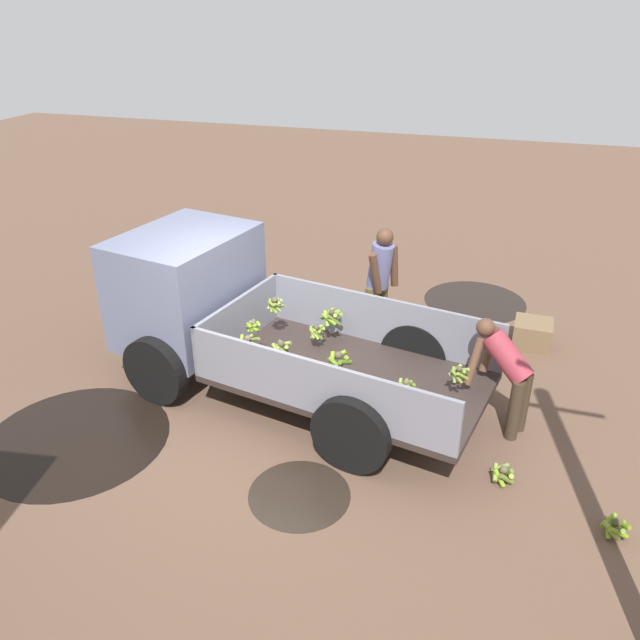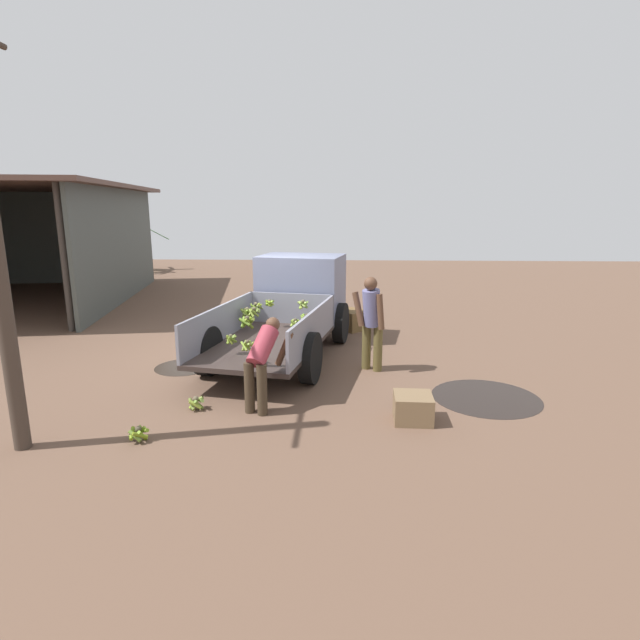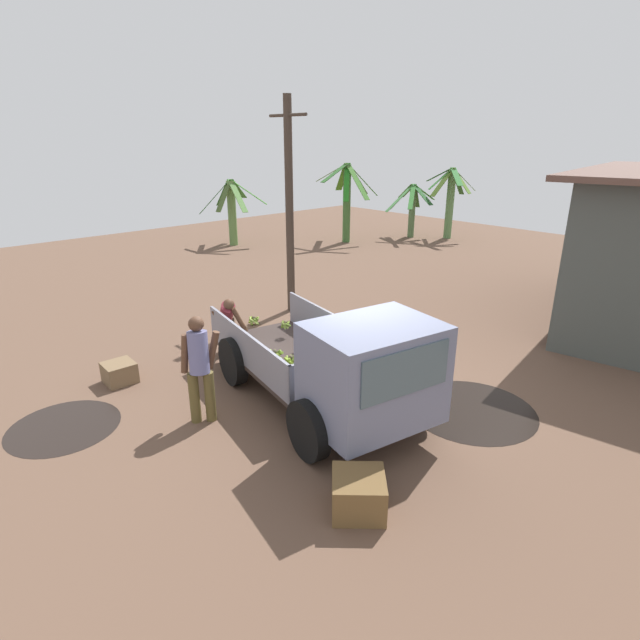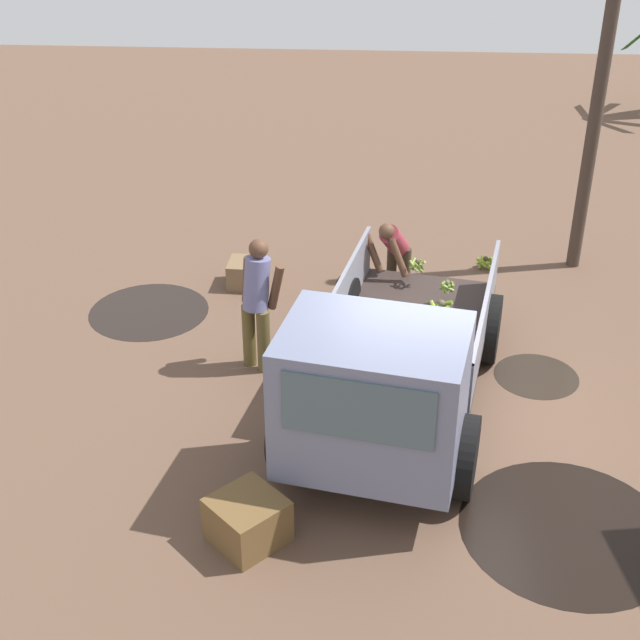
{
  "view_description": "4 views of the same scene",
  "coord_description": "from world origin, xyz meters",
  "px_view_note": "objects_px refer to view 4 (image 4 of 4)",
  "views": [
    {
      "loc": [
        -2.57,
        5.63,
        4.43
      ],
      "look_at": [
        -0.55,
        -0.87,
        0.92
      ],
      "focal_mm": 35.0,
      "sensor_mm": 36.0,
      "label": 1
    },
    {
      "loc": [
        -9.59,
        -1.71,
        2.88
      ],
      "look_at": [
        -1.14,
        -1.38,
        0.95
      ],
      "focal_mm": 28.0,
      "sensor_mm": 36.0,
      "label": 2
    },
    {
      "loc": [
        5.28,
        -5.62,
        4.19
      ],
      "look_at": [
        -0.25,
        -0.47,
        1.41
      ],
      "focal_mm": 28.0,
      "sensor_mm": 36.0,
      "label": 3
    },
    {
      "loc": [
        8.34,
        -0.91,
        6.03
      ],
      "look_at": [
        -0.17,
        -1.47,
        1.15
      ],
      "focal_mm": 50.0,
      "sensor_mm": 36.0,
      "label": 4
    }
  ],
  "objects_px": {
    "wooden_crate_1": "(247,520)",
    "person_worker_loading": "(394,252)",
    "wooden_crate_0": "(247,273)",
    "cargo_truck": "(383,380)",
    "banana_bunch_on_ground_1": "(485,262)",
    "person_foreground_visitor": "(257,299)",
    "utility_pole": "(599,95)",
    "banana_bunch_on_ground_0": "(461,292)"
  },
  "relations": [
    {
      "from": "utility_pole",
      "to": "wooden_crate_1",
      "type": "distance_m",
      "value": 7.83
    },
    {
      "from": "person_foreground_visitor",
      "to": "banana_bunch_on_ground_1",
      "type": "bearing_deg",
      "value": -13.95
    },
    {
      "from": "cargo_truck",
      "to": "utility_pole",
      "type": "height_order",
      "value": "utility_pole"
    },
    {
      "from": "banana_bunch_on_ground_0",
      "to": "wooden_crate_0",
      "type": "distance_m",
      "value": 3.09
    },
    {
      "from": "utility_pole",
      "to": "person_worker_loading",
      "type": "xyz_separation_m",
      "value": [
        1.33,
        -2.76,
        -1.86
      ]
    },
    {
      "from": "cargo_truck",
      "to": "banana_bunch_on_ground_1",
      "type": "xyz_separation_m",
      "value": [
        -4.62,
        1.55,
        -0.85
      ]
    },
    {
      "from": "person_foreground_visitor",
      "to": "banana_bunch_on_ground_1",
      "type": "xyz_separation_m",
      "value": [
        -2.92,
        3.07,
        -0.83
      ]
    },
    {
      "from": "person_foreground_visitor",
      "to": "person_worker_loading",
      "type": "bearing_deg",
      "value": -10.12
    },
    {
      "from": "person_worker_loading",
      "to": "banana_bunch_on_ground_1",
      "type": "height_order",
      "value": "person_worker_loading"
    },
    {
      "from": "banana_bunch_on_ground_1",
      "to": "wooden_crate_1",
      "type": "distance_m",
      "value": 6.61
    },
    {
      "from": "banana_bunch_on_ground_1",
      "to": "wooden_crate_0",
      "type": "distance_m",
      "value": 3.61
    },
    {
      "from": "person_foreground_visitor",
      "to": "wooden_crate_0",
      "type": "bearing_deg",
      "value": 44.3
    },
    {
      "from": "wooden_crate_0",
      "to": "person_foreground_visitor",
      "type": "bearing_deg",
      "value": 11.86
    },
    {
      "from": "person_foreground_visitor",
      "to": "wooden_crate_0",
      "type": "xyz_separation_m",
      "value": [
        -2.16,
        -0.45,
        -0.76
      ]
    },
    {
      "from": "cargo_truck",
      "to": "banana_bunch_on_ground_1",
      "type": "height_order",
      "value": "cargo_truck"
    },
    {
      "from": "cargo_truck",
      "to": "wooden_crate_0",
      "type": "xyz_separation_m",
      "value": [
        -3.85,
        -1.97,
        -0.77
      ]
    },
    {
      "from": "banana_bunch_on_ground_0",
      "to": "banana_bunch_on_ground_1",
      "type": "relative_size",
      "value": 0.94
    },
    {
      "from": "cargo_truck",
      "to": "wooden_crate_1",
      "type": "bearing_deg",
      "value": -31.23
    },
    {
      "from": "banana_bunch_on_ground_0",
      "to": "wooden_crate_0",
      "type": "height_order",
      "value": "wooden_crate_0"
    },
    {
      "from": "person_foreground_visitor",
      "to": "wooden_crate_1",
      "type": "height_order",
      "value": "person_foreground_visitor"
    },
    {
      "from": "person_worker_loading",
      "to": "banana_bunch_on_ground_0",
      "type": "relative_size",
      "value": 4.98
    },
    {
      "from": "banana_bunch_on_ground_0",
      "to": "wooden_crate_1",
      "type": "relative_size",
      "value": 0.42
    },
    {
      "from": "person_foreground_visitor",
      "to": "banana_bunch_on_ground_0",
      "type": "height_order",
      "value": "person_foreground_visitor"
    },
    {
      "from": "banana_bunch_on_ground_0",
      "to": "banana_bunch_on_ground_1",
      "type": "distance_m",
      "value": 1.11
    },
    {
      "from": "utility_pole",
      "to": "banana_bunch_on_ground_0",
      "type": "height_order",
      "value": "utility_pole"
    },
    {
      "from": "wooden_crate_0",
      "to": "cargo_truck",
      "type": "bearing_deg",
      "value": 27.08
    },
    {
      "from": "person_worker_loading",
      "to": "banana_bunch_on_ground_1",
      "type": "distance_m",
      "value": 1.91
    },
    {
      "from": "banana_bunch_on_ground_0",
      "to": "utility_pole",
      "type": "bearing_deg",
      "value": 124.64
    },
    {
      "from": "person_worker_loading",
      "to": "cargo_truck",
      "type": "bearing_deg",
      "value": 20.34
    },
    {
      "from": "wooden_crate_1",
      "to": "utility_pole",
      "type": "bearing_deg",
      "value": 146.21
    },
    {
      "from": "cargo_truck",
      "to": "banana_bunch_on_ground_1",
      "type": "distance_m",
      "value": 4.95
    },
    {
      "from": "person_foreground_visitor",
      "to": "cargo_truck",
      "type": "bearing_deg",
      "value": -105.73
    },
    {
      "from": "cargo_truck",
      "to": "utility_pole",
      "type": "relative_size",
      "value": 0.95
    },
    {
      "from": "person_foreground_visitor",
      "to": "wooden_crate_1",
      "type": "relative_size",
      "value": 2.73
    },
    {
      "from": "utility_pole",
      "to": "wooden_crate_0",
      "type": "height_order",
      "value": "utility_pole"
    },
    {
      "from": "utility_pole",
      "to": "person_foreground_visitor",
      "type": "bearing_deg",
      "value": -54.62
    },
    {
      "from": "utility_pole",
      "to": "wooden_crate_0",
      "type": "distance_m",
      "value": 5.54
    },
    {
      "from": "wooden_crate_1",
      "to": "person_worker_loading",
      "type": "bearing_deg",
      "value": 164.11
    },
    {
      "from": "utility_pole",
      "to": "wooden_crate_0",
      "type": "xyz_separation_m",
      "value": [
        0.98,
        -4.88,
        -2.43
      ]
    },
    {
      "from": "person_worker_loading",
      "to": "wooden_crate_0",
      "type": "distance_m",
      "value": 2.22
    },
    {
      "from": "cargo_truck",
      "to": "person_foreground_visitor",
      "type": "distance_m",
      "value": 2.27
    },
    {
      "from": "person_worker_loading",
      "to": "wooden_crate_1",
      "type": "height_order",
      "value": "person_worker_loading"
    }
  ]
}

